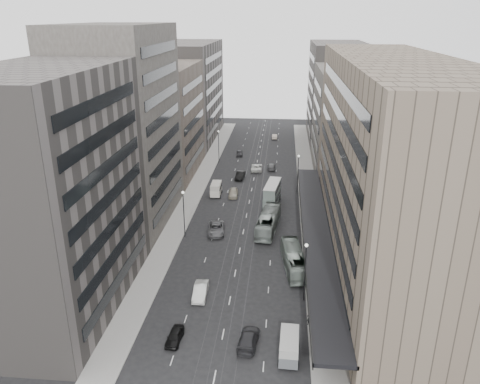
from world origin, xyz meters
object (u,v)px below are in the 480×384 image
(vw_microbus, at_px, (289,346))
(sedan_2, at_px, (216,229))
(pedestrian, at_px, (310,318))
(double_decker, at_px, (272,193))
(bus_near, at_px, (294,260))
(bus_far, at_px, (268,222))
(panel_van, at_px, (216,189))
(sedan_1, at_px, (200,291))
(sedan_0, at_px, (175,336))

(vw_microbus, xyz_separation_m, sedan_2, (-12.33, 30.20, -0.63))
(sedan_2, distance_m, pedestrian, 28.54)
(double_decker, xyz_separation_m, sedan_2, (-9.22, -13.69, -1.62))
(bus_near, xyz_separation_m, sedan_2, (-13.13, 10.97, -0.72))
(bus_near, height_order, bus_far, bus_far)
(bus_near, distance_m, pedestrian, 13.53)
(panel_van, relative_size, sedan_2, 0.73)
(sedan_2, relative_size, pedestrian, 3.12)
(sedan_1, distance_m, pedestrian, 15.05)
(double_decker, bearing_deg, pedestrian, -74.02)
(vw_microbus, distance_m, sedan_2, 32.63)
(bus_near, xyz_separation_m, sedan_0, (-13.90, -17.80, -0.88))
(sedan_1, bearing_deg, vw_microbus, -44.88)
(sedan_1, height_order, sedan_2, sedan_2)
(bus_far, relative_size, panel_van, 2.76)
(bus_near, distance_m, vw_microbus, 19.25)
(bus_far, relative_size, sedan_0, 3.08)
(bus_far, height_order, vw_microbus, bus_far)
(double_decker, xyz_separation_m, sedan_0, (-9.99, -42.46, -1.78))
(vw_microbus, bearing_deg, bus_near, 89.87)
(bus_near, bearing_deg, double_decker, -88.45)
(panel_van, xyz_separation_m, pedestrian, (17.34, -42.16, -0.41))
(sedan_2, bearing_deg, vw_microbus, -74.34)
(bus_near, relative_size, vw_microbus, 2.24)
(vw_microbus, distance_m, sedan_0, 13.20)
(bus_near, relative_size, sedan_1, 2.26)
(sedan_0, bearing_deg, bus_far, 75.73)
(sedan_0, xyz_separation_m, pedestrian, (15.60, 4.38, 0.44))
(vw_microbus, xyz_separation_m, sedan_1, (-11.71, 10.79, -0.65))
(panel_van, bearing_deg, pedestrian, -68.37)
(bus_far, height_order, sedan_1, bus_far)
(bus_near, relative_size, bus_far, 0.92)
(vw_microbus, bearing_deg, bus_far, 98.37)
(bus_near, distance_m, sedan_1, 15.10)
(double_decker, distance_m, panel_van, 12.46)
(panel_van, relative_size, sedan_1, 0.89)
(panel_van, height_order, sedan_1, panel_van)
(sedan_0, bearing_deg, vw_microbus, -3.03)
(vw_microbus, bearing_deg, sedan_1, 139.57)
(panel_van, height_order, pedestrian, panel_van)
(panel_van, bearing_deg, vw_microbus, -73.54)
(bus_near, bearing_deg, bus_far, -79.21)
(vw_microbus, bearing_deg, pedestrian, 69.00)
(vw_microbus, distance_m, panel_van, 50.22)
(vw_microbus, height_order, pedestrian, vw_microbus)
(sedan_2, height_order, pedestrian, pedestrian)
(bus_far, distance_m, sedan_1, 22.88)
(bus_far, height_order, panel_van, bus_far)
(panel_van, bearing_deg, sedan_2, -82.68)
(bus_near, bearing_deg, sedan_2, -47.34)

